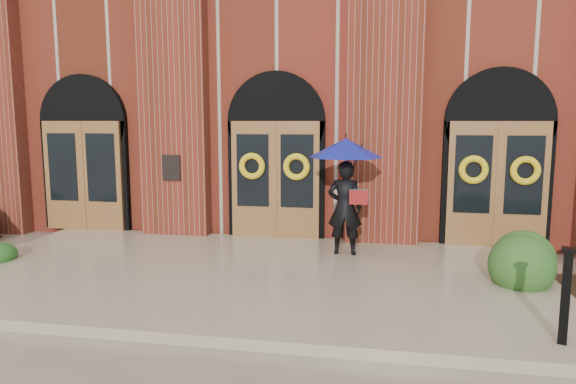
# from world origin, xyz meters

# --- Properties ---
(ground) EXTENTS (90.00, 90.00, 0.00)m
(ground) POSITION_xyz_m (0.00, 0.00, 0.00)
(ground) COLOR gray
(ground) RESTS_ON ground
(landing) EXTENTS (10.00, 5.30, 0.15)m
(landing) POSITION_xyz_m (0.00, 0.15, 0.07)
(landing) COLOR tan
(landing) RESTS_ON ground
(church_building) EXTENTS (16.20, 12.53, 7.00)m
(church_building) POSITION_xyz_m (0.00, 8.78, 3.50)
(church_building) COLOR maroon
(church_building) RESTS_ON ground
(man_with_umbrella) EXTENTS (1.39, 1.39, 2.19)m
(man_with_umbrella) POSITION_xyz_m (1.58, 1.56, 1.68)
(man_with_umbrella) COLOR black
(man_with_umbrella) RESTS_ON landing
(metal_post) EXTENTS (0.19, 0.19, 1.11)m
(metal_post) POSITION_xyz_m (4.30, -1.96, 0.73)
(metal_post) COLOR black
(metal_post) RESTS_ON landing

